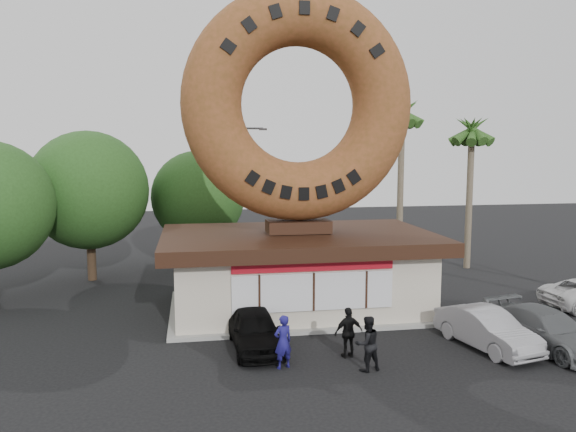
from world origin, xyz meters
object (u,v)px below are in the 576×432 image
(car_black, at_px, (255,330))
(car_silver, at_px, (487,329))
(giant_donut, at_px, (298,105))
(person_center, at_px, (367,343))
(person_left, at_px, (283,342))
(car_grey, at_px, (547,330))
(person_right, at_px, (349,332))
(street_lamp, at_px, (235,188))
(donut_shop, at_px, (298,268))

(car_black, height_order, car_silver, car_black)
(car_black, bearing_deg, giant_donut, 59.67)
(person_center, height_order, car_black, person_center)
(giant_donut, distance_m, car_black, 9.26)
(person_left, distance_m, car_black, 1.93)
(person_left, height_order, car_grey, person_left)
(car_silver, bearing_deg, person_right, 167.55)
(car_grey, bearing_deg, street_lamp, 108.73)
(donut_shop, height_order, person_right, donut_shop)
(street_lamp, distance_m, car_silver, 17.66)
(donut_shop, relative_size, person_center, 6.53)
(donut_shop, distance_m, car_grey, 9.63)
(street_lamp, xyz_separation_m, person_left, (0.22, -16.16, -3.64))
(person_center, bearing_deg, giant_donut, -97.20)
(car_silver, distance_m, car_grey, 2.02)
(person_left, relative_size, car_black, 0.43)
(car_black, relative_size, car_silver, 0.97)
(street_lamp, bearing_deg, car_grey, -59.80)
(street_lamp, xyz_separation_m, car_silver, (7.34, -15.60, -3.82))
(person_left, xyz_separation_m, person_right, (2.25, 0.53, -0.01))
(donut_shop, xyz_separation_m, car_silver, (5.49, -5.58, -1.10))
(person_center, height_order, car_silver, person_center)
(giant_donut, relative_size, car_silver, 2.33)
(street_lamp, bearing_deg, giant_donut, -79.49)
(giant_donut, relative_size, person_left, 5.59)
(donut_shop, xyz_separation_m, street_lamp, (-1.86, 10.02, 2.72))
(person_left, xyz_separation_m, car_grey, (9.09, 0.16, -0.18))
(person_right, xyz_separation_m, car_black, (-2.91, 1.27, -0.16))
(person_center, relative_size, car_grey, 0.37)
(donut_shop, height_order, giant_donut, giant_donut)
(street_lamp, bearing_deg, person_right, -81.02)
(person_right, bearing_deg, person_left, 4.69)
(person_right, height_order, car_grey, person_right)
(person_center, distance_m, person_right, 1.18)
(giant_donut, xyz_separation_m, person_right, (0.61, -5.63, -7.68))
(donut_shop, height_order, car_black, donut_shop)
(donut_shop, relative_size, person_left, 6.65)
(person_center, xyz_separation_m, car_grey, (6.59, 0.78, -0.19))
(car_grey, bearing_deg, person_center, 175.30)
(giant_donut, bearing_deg, donut_shop, -90.00)
(giant_donut, height_order, car_black, giant_donut)
(person_right, relative_size, car_silver, 0.41)
(giant_donut, bearing_deg, car_grey, -38.83)
(person_right, relative_size, car_grey, 0.36)
(donut_shop, xyz_separation_m, person_center, (0.87, -6.77, -0.91))
(person_center, bearing_deg, car_silver, 179.96)
(person_right, bearing_deg, car_grey, 168.28)
(car_grey, bearing_deg, donut_shop, 129.77)
(street_lamp, bearing_deg, person_left, -89.21)
(donut_shop, height_order, street_lamp, street_lamp)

